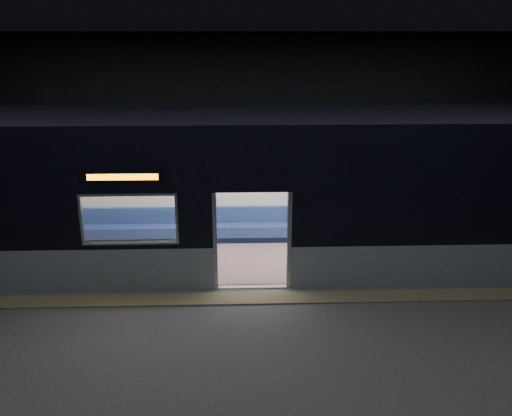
{
  "coord_description": "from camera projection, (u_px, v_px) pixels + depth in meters",
  "views": [
    {
      "loc": [
        -0.27,
        -8.99,
        5.01
      ],
      "look_at": [
        0.12,
        2.3,
        1.31
      ],
      "focal_mm": 38.0,
      "sensor_mm": 36.0,
      "label": 1
    }
  ],
  "objects": [
    {
      "name": "handbag",
      "position": [
        441.0,
        217.0,
        13.19
      ],
      "size": [
        0.36,
        0.33,
        0.15
      ],
      "primitive_type": "cube",
      "rotation": [
        0.0,
        0.0,
        -0.31
      ],
      "color": "black",
      "rests_on": "passenger"
    },
    {
      "name": "station_envelope",
      "position": [
        254.0,
        116.0,
        8.97
      ],
      "size": [
        24.0,
        14.0,
        5.0
      ],
      "color": "black",
      "rests_on": "station_floor"
    },
    {
      "name": "station_floor",
      "position": [
        254.0,
        313.0,
        10.11
      ],
      "size": [
        24.0,
        14.0,
        0.01
      ],
      "primitive_type": "cube",
      "color": "#47494C",
      "rests_on": "ground"
    },
    {
      "name": "metro_car",
      "position": [
        250.0,
        182.0,
        11.95
      ],
      "size": [
        18.0,
        3.04,
        3.35
      ],
      "color": "#8EA3AA",
      "rests_on": "station_floor"
    },
    {
      "name": "tactile_strip",
      "position": [
        253.0,
        298.0,
        10.63
      ],
      "size": [
        22.8,
        0.5,
        0.03
      ],
      "primitive_type": "cube",
      "color": "#8C7F59",
      "rests_on": "station_floor"
    },
    {
      "name": "passenger",
      "position": [
        438.0,
        209.0,
        13.38
      ],
      "size": [
        0.43,
        0.74,
        1.44
      ],
      "rotation": [
        0.0,
        0.0,
        -0.08
      ],
      "color": "black",
      "rests_on": "metro_car"
    },
    {
      "name": "transit_map",
      "position": [
        449.0,
        179.0,
        13.46
      ],
      "size": [
        1.12,
        0.03,
        0.73
      ],
      "primitive_type": "cube",
      "color": "white",
      "rests_on": "metro_car"
    }
  ]
}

